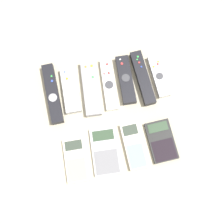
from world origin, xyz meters
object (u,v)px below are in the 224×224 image
object	(u,v)px
calculator_0	(76,160)
remote_3	(109,84)
remote_0	(53,94)
remote_2	(91,88)
calculator_1	(105,151)
calculator_2	(134,146)
remote_5	(143,78)
remote_6	(159,76)
remote_1	(71,90)
calculator_3	(161,141)
remote_4	(126,80)

from	to	relation	value
calculator_0	remote_3	bearing A→B (deg)	57.79
remote_0	remote_2	xyz separation A→B (m)	(0.13, -0.01, -0.00)
remote_0	calculator_1	world-z (taller)	remote_0
remote_3	calculator_2	distance (m)	0.23
remote_2	remote_5	size ratio (longest dim) A/B	1.00
remote_6	calculator_1	world-z (taller)	remote_6
remote_0	remote_5	size ratio (longest dim) A/B	1.08
remote_3	calculator_1	distance (m)	0.24
calculator_0	calculator_1	xyz separation A→B (m)	(0.10, 0.01, -0.00)
remote_2	remote_6	world-z (taller)	remote_2
remote_5	calculator_2	world-z (taller)	remote_5
remote_1	remote_5	xyz separation A→B (m)	(0.26, -0.01, 0.00)
remote_0	calculator_1	distance (m)	0.27
remote_1	calculator_2	distance (m)	0.29
calculator_0	calculator_2	xyz separation A→B (m)	(0.20, 0.01, 0.00)
remote_6	calculator_0	world-z (taller)	remote_6
remote_0	calculator_3	xyz separation A→B (m)	(0.33, -0.24, -0.01)
remote_3	remote_6	size ratio (longest dim) A/B	1.21
remote_3	calculator_2	xyz separation A→B (m)	(0.04, -0.23, -0.00)
remote_1	remote_5	distance (m)	0.26
remote_1	remote_2	xyz separation A→B (m)	(0.07, -0.01, 0.00)
remote_1	calculator_1	xyz separation A→B (m)	(0.08, -0.23, -0.01)
remote_3	remote_4	world-z (taller)	remote_4
remote_4	calculator_2	distance (m)	0.23
calculator_2	remote_0	bearing A→B (deg)	134.11
remote_4	remote_5	bearing A→B (deg)	-2.77
remote_1	calculator_1	bearing A→B (deg)	-70.30
remote_3	calculator_1	bearing A→B (deg)	-100.97
remote_6	calculator_1	bearing A→B (deg)	-139.39
remote_0	calculator_2	xyz separation A→B (m)	(0.24, -0.23, -0.00)
remote_6	remote_2	bearing A→B (deg)	176.92
remote_0	remote_2	world-z (taller)	remote_0
remote_6	calculator_0	xyz separation A→B (m)	(-0.34, -0.23, -0.00)
calculator_3	remote_3	bearing A→B (deg)	117.82
remote_0	remote_1	bearing A→B (deg)	-1.13
remote_1	remote_3	world-z (taller)	remote_1
remote_3	calculator_0	size ratio (longest dim) A/B	1.31
calculator_2	remote_2	bearing A→B (deg)	113.12
remote_1	calculator_0	size ratio (longest dim) A/B	1.13
calculator_0	calculator_3	bearing A→B (deg)	2.83
remote_0	remote_3	world-z (taller)	remote_0
remote_4	calculator_1	xyz separation A→B (m)	(-0.12, -0.23, -0.01)
remote_5	remote_3	bearing A→B (deg)	176.04
remote_2	calculator_3	bearing A→B (deg)	-45.40
remote_1	calculator_2	bearing A→B (deg)	-51.99
calculator_2	remote_3	bearing A→B (deg)	98.10
calculator_0	calculator_1	size ratio (longest dim) A/B	0.90
remote_3	calculator_1	world-z (taller)	remote_3
calculator_0	calculator_2	distance (m)	0.20
remote_5	calculator_1	bearing A→B (deg)	-131.56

